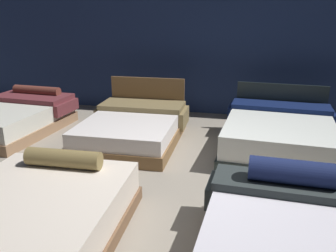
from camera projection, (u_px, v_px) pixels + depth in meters
ground_plane at (180, 199)px, 4.13m from camera, size 18.00×18.00×0.02m
showroom_back_wall at (219, 28)px, 7.03m from camera, size 18.00×0.06×3.50m
bed_1 at (32, 220)px, 3.30m from camera, size 1.67×2.09×0.66m
bed_2 at (291, 249)px, 2.86m from camera, size 1.58×1.98×0.76m
bed_4 at (15, 118)px, 6.36m from camera, size 1.59×2.10×0.69m
bed_5 at (134, 127)px, 5.90m from camera, size 1.61×2.09×0.90m
bed_6 at (279, 135)px, 5.45m from camera, size 1.77×2.14×0.88m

